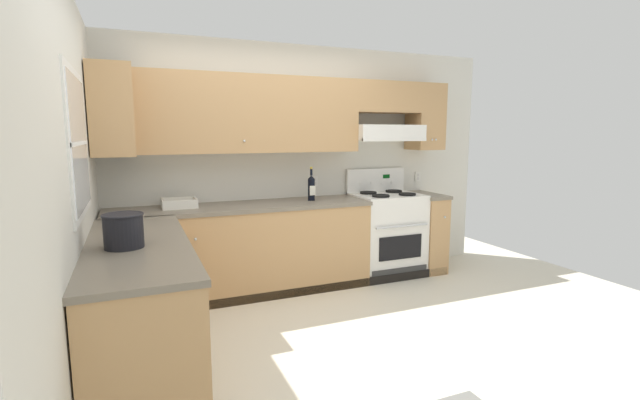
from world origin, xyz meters
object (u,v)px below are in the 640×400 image
at_px(wine_bottle, 311,187).
at_px(bowl, 179,204).
at_px(stove, 386,233).
at_px(bucket, 123,230).

height_order(wine_bottle, bowl, wine_bottle).
bearing_deg(bowl, stove, -2.14).
relative_size(bowl, bucket, 1.30).
bearing_deg(stove, bucket, -153.19).
distance_m(stove, bowl, 2.30).
bearing_deg(wine_bottle, bucket, -142.41).
xyz_separation_m(stove, bucket, (-2.72, -1.38, 0.54)).
relative_size(stove, bucket, 4.86).
xyz_separation_m(stove, wine_bottle, (-0.92, 0.01, 0.57)).
xyz_separation_m(wine_bottle, bowl, (-1.33, 0.07, -0.11)).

